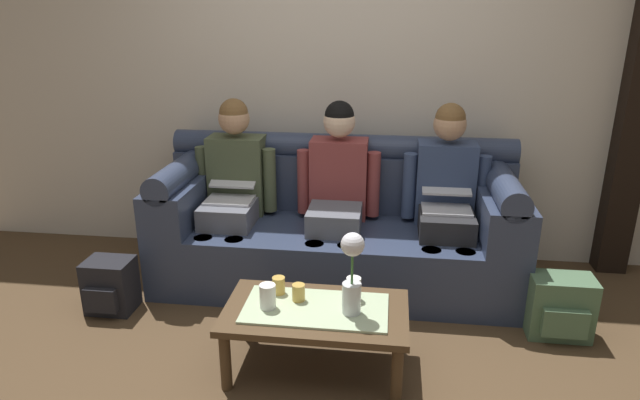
# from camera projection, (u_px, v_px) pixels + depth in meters

# --- Properties ---
(ground_plane) EXTENTS (14.00, 14.00, 0.00)m
(ground_plane) POSITION_uv_depth(u_px,v_px,m) (312.00, 383.00, 2.78)
(ground_plane) COLOR #4C3823
(back_wall_patterned) EXTENTS (6.00, 0.12, 2.90)m
(back_wall_patterned) POSITION_uv_depth(u_px,v_px,m) (346.00, 58.00, 3.89)
(back_wall_patterned) COLOR beige
(back_wall_patterned) RESTS_ON ground_plane
(couch) EXTENTS (2.37, 0.88, 0.96)m
(couch) POSITION_uv_depth(u_px,v_px,m) (337.00, 228.00, 3.75)
(couch) COLOR #2D3851
(couch) RESTS_ON ground_plane
(person_left) EXTENTS (0.56, 0.67, 1.22)m
(person_left) POSITION_uv_depth(u_px,v_px,m) (233.00, 184.00, 3.74)
(person_left) COLOR #595B66
(person_left) RESTS_ON ground_plane
(person_middle) EXTENTS (0.56, 0.67, 1.22)m
(person_middle) POSITION_uv_depth(u_px,v_px,m) (337.00, 188.00, 3.65)
(person_middle) COLOR #595B66
(person_middle) RESTS_ON ground_plane
(person_right) EXTENTS (0.56, 0.67, 1.22)m
(person_right) POSITION_uv_depth(u_px,v_px,m) (446.00, 192.00, 3.56)
(person_right) COLOR #232326
(person_right) RESTS_ON ground_plane
(coffee_table) EXTENTS (0.93, 0.54, 0.36)m
(coffee_table) POSITION_uv_depth(u_px,v_px,m) (316.00, 317.00, 2.79)
(coffee_table) COLOR #47331E
(coffee_table) RESTS_ON ground_plane
(flower_vase) EXTENTS (0.11, 0.11, 0.42)m
(flower_vase) POSITION_uv_depth(u_px,v_px,m) (352.00, 271.00, 2.65)
(flower_vase) COLOR silver
(flower_vase) RESTS_ON coffee_table
(cup_near_left) EXTENTS (0.07, 0.07, 0.09)m
(cup_near_left) POSITION_uv_depth(u_px,v_px,m) (279.00, 285.00, 2.90)
(cup_near_left) COLOR gold
(cup_near_left) RESTS_ON coffee_table
(cup_near_right) EXTENTS (0.08, 0.08, 0.13)m
(cup_near_right) POSITION_uv_depth(u_px,v_px,m) (268.00, 296.00, 2.75)
(cup_near_right) COLOR white
(cup_near_right) RESTS_ON coffee_table
(cup_far_center) EXTENTS (0.07, 0.07, 0.09)m
(cup_far_center) POSITION_uv_depth(u_px,v_px,m) (299.00, 292.00, 2.83)
(cup_far_center) COLOR gold
(cup_far_center) RESTS_ON coffee_table
(cup_far_left) EXTENTS (0.08, 0.08, 0.12)m
(cup_far_left) POSITION_uv_depth(u_px,v_px,m) (354.00, 289.00, 2.83)
(cup_far_left) COLOR white
(cup_far_left) RESTS_ON coffee_table
(backpack_right) EXTENTS (0.35, 0.26, 0.36)m
(backpack_right) POSITION_uv_depth(u_px,v_px,m) (560.00, 307.00, 3.13)
(backpack_right) COLOR #4C6B4C
(backpack_right) RESTS_ON ground_plane
(backpack_left) EXTENTS (0.28, 0.27, 0.33)m
(backpack_left) POSITION_uv_depth(u_px,v_px,m) (110.00, 286.00, 3.40)
(backpack_left) COLOR black
(backpack_left) RESTS_ON ground_plane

